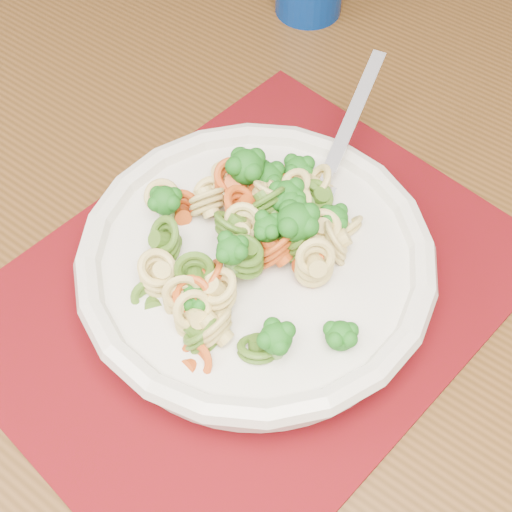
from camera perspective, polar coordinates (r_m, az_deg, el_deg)
dining_table at (r=0.70m, az=-3.26°, el=0.74°), size 1.60×1.23×0.73m
placemat at (r=0.55m, az=-0.31°, el=-2.74°), size 0.43×0.36×0.00m
pasta_bowl at (r=0.53m, az=0.00°, el=-0.61°), size 0.27×0.27×0.05m
pasta_broccoli_heap at (r=0.51m, az=0.00°, el=0.38°), size 0.22×0.22×0.06m
fork at (r=0.55m, az=4.91°, el=4.56°), size 0.17×0.10×0.08m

